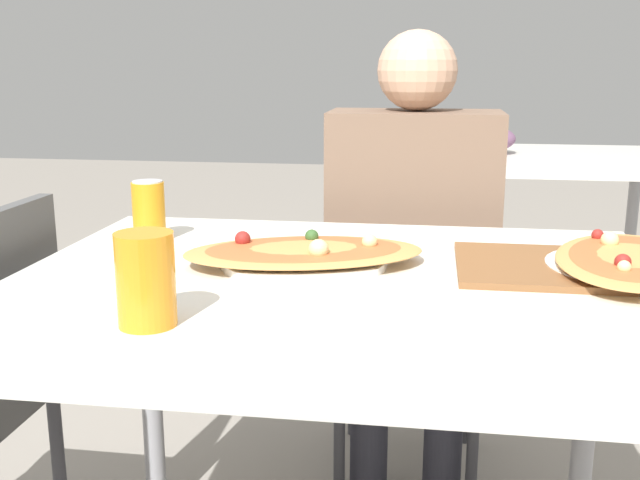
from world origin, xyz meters
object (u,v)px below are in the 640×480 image
at_px(chair_far_seated, 412,293).
at_px(person_seated, 413,226).
at_px(pizza_second, 630,262).
at_px(pizza_main, 304,254).
at_px(soda_can, 149,211).
at_px(dining_table, 339,320).
at_px(drink_glass, 146,280).

xyz_separation_m(chair_far_seated, person_seated, (0.00, -0.11, 0.21)).
relative_size(person_seated, pizza_second, 2.62).
bearing_deg(person_seated, pizza_second, 125.03).
bearing_deg(pizza_main, chair_far_seated, 75.47).
distance_m(pizza_main, soda_can, 0.37).
bearing_deg(dining_table, soda_can, 153.25).
height_order(person_seated, soda_can, person_seated).
bearing_deg(person_seated, drink_glass, 69.90).
xyz_separation_m(person_seated, pizza_second, (0.39, -0.56, 0.07)).
bearing_deg(soda_can, person_seated, 40.67).
height_order(chair_far_seated, pizza_second, chair_far_seated).
bearing_deg(pizza_main, drink_glass, -114.99).
relative_size(chair_far_seated, soda_can, 6.80).
distance_m(chair_far_seated, soda_can, 0.83).
xyz_separation_m(chair_far_seated, soda_can, (-0.53, -0.56, 0.33)).
relative_size(dining_table, pizza_second, 2.49).
xyz_separation_m(chair_far_seated, pizza_main, (-0.18, -0.70, 0.28)).
bearing_deg(drink_glass, pizza_second, 27.31).
xyz_separation_m(person_seated, soda_can, (-0.53, -0.45, 0.11)).
xyz_separation_m(pizza_main, soda_can, (-0.35, 0.14, 0.04)).
relative_size(dining_table, soda_can, 9.05).
distance_m(person_seated, pizza_main, 0.62).
bearing_deg(pizza_second, chair_far_seated, 120.42).
bearing_deg(drink_glass, chair_far_seated, 71.83).
distance_m(person_seated, soda_can, 0.70).
height_order(dining_table, soda_can, soda_can).
relative_size(drink_glass, pizza_second, 0.29).
distance_m(pizza_main, drink_glass, 0.39).
xyz_separation_m(person_seated, drink_glass, (-0.34, -0.94, 0.12)).
bearing_deg(pizza_second, person_seated, 125.03).
height_order(dining_table, pizza_main, pizza_main).
xyz_separation_m(person_seated, pizza_main, (-0.18, -0.59, 0.07)).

